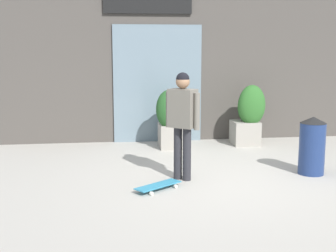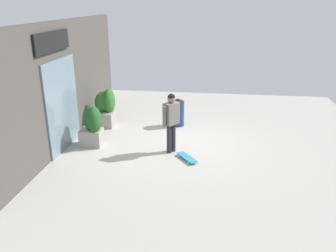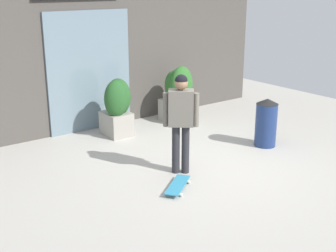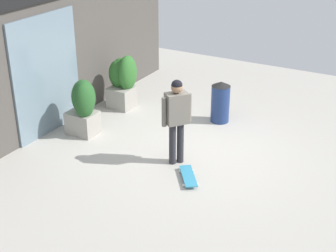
{
  "view_description": "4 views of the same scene",
  "coord_description": "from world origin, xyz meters",
  "views": [
    {
      "loc": [
        -1.67,
        -6.82,
        2.05
      ],
      "look_at": [
        -0.75,
        0.13,
        0.84
      ],
      "focal_mm": 49.25,
      "sensor_mm": 36.0,
      "label": 1
    },
    {
      "loc": [
        -9.06,
        -0.99,
        3.97
      ],
      "look_at": [
        -0.75,
        0.13,
        0.84
      ],
      "focal_mm": 36.12,
      "sensor_mm": 36.0,
      "label": 2
    },
    {
      "loc": [
        -4.94,
        -5.47,
        3.07
      ],
      "look_at": [
        -0.75,
        0.13,
        0.84
      ],
      "focal_mm": 48.67,
      "sensor_mm": 36.0,
      "label": 3
    },
    {
      "loc": [
        -7.8,
        -3.81,
        4.67
      ],
      "look_at": [
        -0.75,
        0.13,
        0.84
      ],
      "focal_mm": 52.74,
      "sensor_mm": 36.0,
      "label": 4
    }
  ],
  "objects": [
    {
      "name": "planter_box_left",
      "position": [
        -0.38,
        2.35,
        0.64
      ],
      "size": [
        0.63,
        0.65,
        1.2
      ],
      "color": "gray",
      "rests_on": "ground_plane"
    },
    {
      "name": "skateboard",
      "position": [
        -0.96,
        -0.41,
        0.06
      ],
      "size": [
        0.73,
        0.62,
        0.08
      ],
      "rotation": [
        0.0,
        0.0,
        -2.5
      ],
      "color": "teal",
      "rests_on": "ground_plane"
    },
    {
      "name": "building_facade",
      "position": [
        -0.03,
        3.24,
        1.72
      ],
      "size": [
        8.15,
        0.31,
        3.47
      ],
      "color": "#4C4742",
      "rests_on": "ground_plane"
    },
    {
      "name": "trash_bin",
      "position": [
        1.61,
        0.11,
        0.47
      ],
      "size": [
        0.42,
        0.42,
        0.95
      ],
      "color": "navy",
      "rests_on": "ground_plane"
    },
    {
      "name": "skateboarder",
      "position": [
        -0.53,
        0.07,
        1.02
      ],
      "size": [
        0.48,
        0.46,
        1.67
      ],
      "rotation": [
        0.0,
        0.0,
        -2.25
      ],
      "color": "#28282D",
      "rests_on": "ground_plane"
    },
    {
      "name": "planter_box_right",
      "position": [
        1.3,
        2.49,
        0.7
      ],
      "size": [
        0.68,
        0.67,
        1.28
      ],
      "color": "gray",
      "rests_on": "ground_plane"
    },
    {
      "name": "ground_plane",
      "position": [
        0.0,
        0.0,
        0.0
      ],
      "size": [
        12.0,
        12.0,
        0.0
      ],
      "primitive_type": "plane",
      "color": "#B2ADA3"
    }
  ]
}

